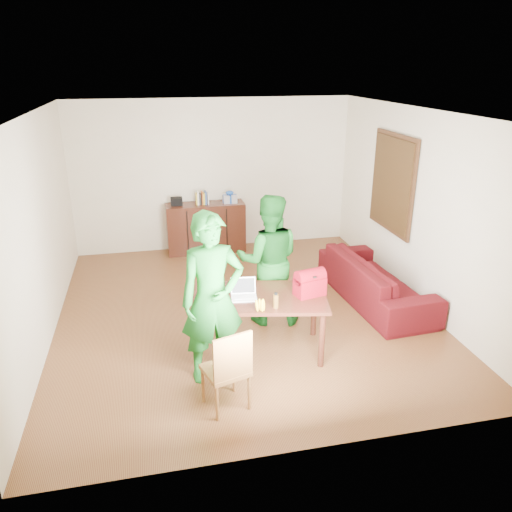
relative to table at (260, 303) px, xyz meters
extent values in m
cube|color=#4B2312|center=(-0.01, 1.02, -0.69)|extent=(5.00, 5.50, 0.10)
cube|color=white|center=(-0.01, 1.02, 2.11)|extent=(5.00, 5.50, 0.10)
cube|color=beige|center=(-0.01, 3.82, 0.71)|extent=(5.00, 0.10, 2.70)
cube|color=beige|center=(-0.01, -1.78, 0.71)|extent=(5.00, 0.10, 2.70)
cube|color=beige|center=(-2.56, 1.02, 0.71)|extent=(0.10, 5.50, 2.70)
cube|color=beige|center=(2.54, 1.02, 0.71)|extent=(0.10, 5.50, 2.70)
cube|color=#3F2614|center=(2.45, 1.72, 0.91)|extent=(0.04, 1.28, 1.48)
cube|color=#4D3317|center=(2.42, 1.72, 0.91)|extent=(0.01, 1.18, 1.36)
cube|color=black|center=(-0.21, 3.53, -0.19)|extent=(1.40, 0.45, 0.90)
cube|color=black|center=(-0.71, 3.53, 0.33)|extent=(0.20, 0.14, 0.14)
cube|color=#AEADB7|center=(0.24, 3.53, 0.33)|extent=(0.24, 0.22, 0.14)
ellipsoid|color=#1B4CAF|center=(0.24, 3.53, 0.44)|extent=(0.14, 0.14, 0.07)
cube|color=black|center=(0.00, 0.00, 0.07)|extent=(1.69, 1.16, 0.04)
cylinder|color=black|center=(-0.75, -0.21, -0.29)|extent=(0.07, 0.07, 0.69)
cylinder|color=black|center=(0.61, -0.49, -0.29)|extent=(0.07, 0.07, 0.69)
cylinder|color=black|center=(-0.61, 0.49, -0.29)|extent=(0.07, 0.07, 0.69)
cylinder|color=black|center=(0.75, 0.21, -0.29)|extent=(0.07, 0.07, 0.69)
cube|color=brown|center=(-0.56, -0.95, -0.22)|extent=(0.51, 0.49, 0.05)
cube|color=brown|center=(-0.51, -1.12, 0.03)|extent=(0.40, 0.15, 0.46)
imported|color=#16651F|center=(-0.60, -0.41, 0.31)|extent=(0.74, 0.54, 1.89)
imported|color=#125417|center=(0.28, 0.72, 0.23)|extent=(0.96, 0.81, 1.74)
cube|color=white|center=(-0.19, -0.03, 0.10)|extent=(0.31, 0.24, 0.02)
cube|color=black|center=(-0.19, -0.03, 0.20)|extent=(0.30, 0.11, 0.18)
cylinder|color=brown|center=(0.11, -0.33, 0.18)|extent=(0.08, 0.08, 0.18)
cube|color=maroon|center=(0.57, -0.10, 0.22)|extent=(0.38, 0.27, 0.25)
imported|color=#41080E|center=(1.94, 0.97, -0.32)|extent=(1.01, 2.25, 0.64)
camera|label=1|loc=(-1.16, -5.11, 2.63)|focal=35.00mm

